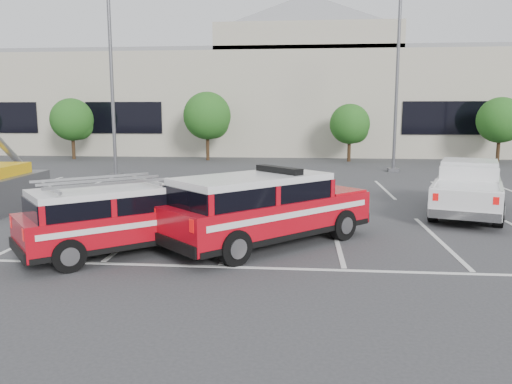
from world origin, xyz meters
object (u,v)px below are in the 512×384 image
Objects in this scene: fire_chief_suv at (265,214)px; white_pickup at (468,193)px; tree_left at (73,121)px; tree_mid_left at (209,117)px; ladder_suv at (118,223)px; light_pole_mid at (397,80)px; tree_mid_right at (351,125)px; light_pole_left at (112,77)px; convention_building at (285,98)px; tree_right at (501,122)px.

fire_chief_suv is 0.90× the size of white_pickup.
tree_left is 0.82× the size of fire_chief_suv.
tree_left is at bearing -180.00° from tree_mid_left.
tree_mid_left is 22.06m from white_pickup.
tree_left reaches higher than ladder_suv.
white_pickup is at bearing -88.62° from light_pole_mid.
tree_mid_right is 0.39× the size of light_pole_left.
convention_building reaches higher than tree_left.
convention_building reaches higher than fire_chief_suv.
light_pole_left reaches higher than tree_left.
convention_building is 12.38× the size of tree_mid_left.
tree_mid_left is 23.71m from fire_chief_suv.
tree_mid_right is 0.66× the size of white_pickup.
tree_mid_right is 6.88m from light_pole_mid.
convention_building reaches higher than tree_right.
light_pole_mid is at bearing 110.33° from white_pickup.
tree_left is 0.91× the size of tree_mid_left.
light_pole_left reaches higher than fire_chief_suv.
tree_mid_right is at bearing -180.00° from tree_right.
tree_right is (10.00, 0.00, 0.27)m from tree_mid_right.
white_pickup is (7.11, -28.05, -4.02)m from convention_building.
tree_right is 0.94× the size of ladder_suv.
tree_mid_left is 10.73m from light_pole_left.
tree_mid_left is 1.10× the size of tree_right.
white_pickup is (12.20, -18.23, -2.34)m from tree_mid_left.
tree_mid_left is at bearing 180.00° from tree_mid_right.
white_pickup is at bearing -113.16° from tree_right.
tree_mid_right is at bearing 107.52° from light_pole_mid.
tree_right is 0.43× the size of light_pole_left.
tree_mid_left is 13.53m from light_pole_mid.
tree_right is (30.00, 0.00, 0.00)m from tree_left.
tree_mid_left is at bearing 180.00° from tree_right.
convention_building reaches higher than light_pole_mid.
tree_right is 19.94m from white_pickup.
light_pole_mid is (21.91, -6.05, 2.41)m from tree_left.
tree_left reaches higher than fire_chief_suv.
white_pickup is at bearing 81.03° from fire_chief_suv.
fire_chief_suv is at bearing -121.90° from tree_right.
convention_building is at bearing 135.14° from ladder_suv.
tree_mid_right is 0.74× the size of fire_chief_suv.
fire_chief_suv is (-14.25, -22.89, -1.97)m from tree_right.
light_pole_left reaches higher than ladder_suv.
tree_mid_right is 25.27m from ladder_suv.
tree_mid_right is (20.00, -0.00, -0.27)m from tree_left.
light_pole_left is 17.92m from white_pickup.
white_pickup is at bearing -83.11° from tree_mid_right.
light_pole_left is at bearing 160.97° from ladder_suv.
convention_building is 32.95m from fire_chief_suv.
tree_mid_right is 0.85× the size of ladder_suv.
tree_mid_left is 0.90× the size of fire_chief_suv.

